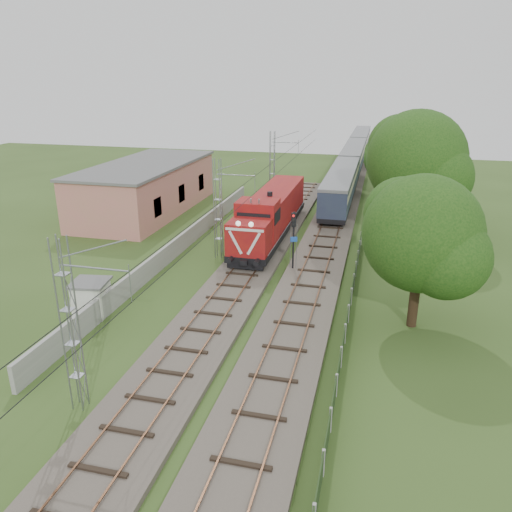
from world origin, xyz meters
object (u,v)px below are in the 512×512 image
(locomotive, at_px, (271,214))
(coach_rake, at_px, (353,156))
(relay_hut, at_px, (91,298))
(signal_post, at_px, (293,231))

(locomotive, distance_m, coach_rake, 35.85)
(locomotive, relative_size, relay_hut, 7.41)
(signal_post, bearing_deg, coach_rake, 87.81)
(locomotive, distance_m, signal_post, 8.32)
(coach_rake, relative_size, relay_hut, 25.88)
(coach_rake, bearing_deg, signal_post, -92.19)
(locomotive, bearing_deg, coach_rake, 81.98)
(locomotive, xyz_separation_m, signal_post, (3.35, -7.56, 0.85))
(locomotive, bearing_deg, signal_post, -66.08)
(signal_post, distance_m, relay_hut, 14.79)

